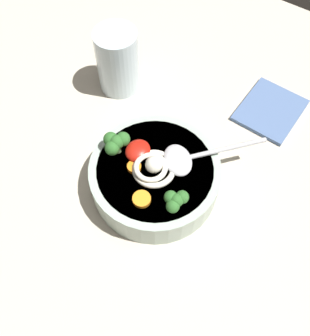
# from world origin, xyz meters

# --- Properties ---
(table_slab) EXTENTS (1.19, 1.19, 0.03)m
(table_slab) POSITION_xyz_m (0.00, 0.00, 0.01)
(table_slab) COLOR #BCB29E
(table_slab) RESTS_ON ground
(soup_bowl) EXTENTS (0.21, 0.21, 0.06)m
(soup_bowl) POSITION_xyz_m (-0.02, 0.02, 0.06)
(soup_bowl) COLOR #9EB2A3
(soup_bowl) RESTS_ON table_slab
(noodle_pile) EXTENTS (0.08, 0.08, 0.03)m
(noodle_pile) POSITION_xyz_m (-0.01, 0.02, 0.10)
(noodle_pile) COLOR silver
(noodle_pile) RESTS_ON soup_bowl
(soup_spoon) EXTENTS (0.15, 0.14, 0.02)m
(soup_spoon) POSITION_xyz_m (-0.06, 0.05, 0.10)
(soup_spoon) COLOR #B7B7BC
(soup_spoon) RESTS_ON soup_bowl
(chili_sauce_dollop) EXTENTS (0.04, 0.04, 0.02)m
(chili_sauce_dollop) POSITION_xyz_m (-0.03, -0.02, 0.10)
(chili_sauce_dollop) COLOR #B2190F
(chili_sauce_dollop) RESTS_ON soup_bowl
(broccoli_floret_beside_chili) EXTENTS (0.04, 0.03, 0.03)m
(broccoli_floret_beside_chili) POSITION_xyz_m (0.02, 0.08, 0.11)
(broccoli_floret_beside_chili) COLOR #7A9E60
(broccoli_floret_beside_chili) RESTS_ON soup_bowl
(broccoli_floret_right) EXTENTS (0.05, 0.04, 0.04)m
(broccoli_floret_right) POSITION_xyz_m (-0.01, -0.05, 0.11)
(broccoli_floret_right) COLOR #7A9E60
(broccoli_floret_right) RESTS_ON soup_bowl
(carrot_slice_extra_a) EXTENTS (0.02, 0.02, 0.01)m
(carrot_slice_extra_a) POSITION_xyz_m (0.00, -0.01, 0.09)
(carrot_slice_extra_a) COLOR orange
(carrot_slice_extra_a) RESTS_ON soup_bowl
(carrot_slice_far) EXTENTS (0.03, 0.03, 0.01)m
(carrot_slice_far) POSITION_xyz_m (0.04, 0.04, 0.09)
(carrot_slice_far) COLOR orange
(carrot_slice_far) RESTS_ON soup_bowl
(drinking_glass) EXTENTS (0.08, 0.08, 0.13)m
(drinking_glass) POSITION_xyz_m (-0.17, -0.17, 0.09)
(drinking_glass) COLOR silver
(drinking_glass) RESTS_ON table_slab
(folded_napkin) EXTENTS (0.13, 0.11, 0.01)m
(folded_napkin) POSITION_xyz_m (-0.28, 0.11, 0.03)
(folded_napkin) COLOR #4C6693
(folded_napkin) RESTS_ON table_slab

